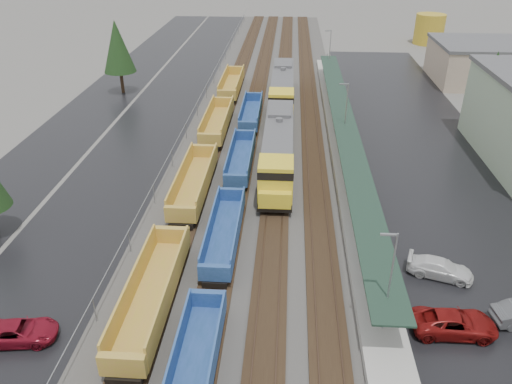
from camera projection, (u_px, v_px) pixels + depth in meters
ballast_strip at (266, 118)px, 68.11m from camera, size 20.00×160.00×0.08m
trackbed at (266, 117)px, 68.05m from camera, size 14.60×160.00×0.22m
west_parking_lot at (158, 116)px, 69.01m from camera, size 10.00×160.00×0.02m
west_road at (88, 114)px, 69.61m from camera, size 9.00×160.00×0.02m
east_commuter_lot at (424, 152)px, 58.24m from camera, size 16.00×100.00×0.02m
station_platform at (343, 144)px, 58.47m from camera, size 3.00×80.00×8.00m
chainlink_fence at (195, 109)px, 66.55m from camera, size 0.08×160.04×2.02m
tree_west_far at (117, 46)px, 74.82m from camera, size 4.84×4.84×11.00m
tree_east at (492, 80)px, 61.60m from camera, size 4.40×4.40×10.00m
locomotive_lead at (278, 149)px, 52.66m from camera, size 3.23×21.30×4.82m
locomotive_trail at (282, 90)px, 71.03m from camera, size 3.23×21.30×4.82m
well_string_yellow at (177, 229)px, 41.61m from camera, size 2.81×96.88×2.49m
well_string_blue at (212, 289)px, 34.97m from camera, size 2.44×84.95×2.17m
storage_tank at (429, 29)px, 107.28m from camera, size 6.22×6.22×6.22m
parked_car_west_c at (18, 332)px, 31.92m from camera, size 2.96×5.21×1.37m
parked_car_east_b at (454, 323)px, 32.52m from camera, size 2.59×5.52×1.53m
parked_car_east_c at (440, 268)px, 37.70m from camera, size 3.33×5.22×1.41m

